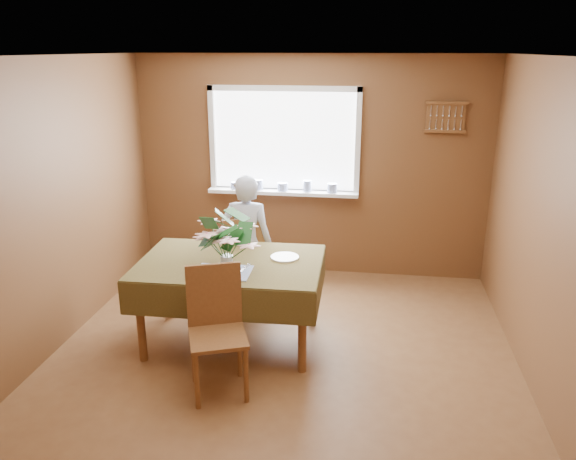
# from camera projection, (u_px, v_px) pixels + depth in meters

# --- Properties ---
(floor) EXTENTS (4.50, 4.50, 0.00)m
(floor) POSITION_uv_depth(u_px,v_px,m) (278.00, 370.00, 4.67)
(floor) COLOR brown
(floor) RESTS_ON ground
(ceiling) EXTENTS (4.50, 4.50, 0.00)m
(ceiling) POSITION_uv_depth(u_px,v_px,m) (276.00, 56.00, 3.89)
(ceiling) COLOR white
(ceiling) RESTS_ON wall_back
(wall_back) EXTENTS (4.00, 0.00, 4.00)m
(wall_back) POSITION_uv_depth(u_px,v_px,m) (310.00, 168.00, 6.40)
(wall_back) COLOR brown
(wall_back) RESTS_ON floor
(wall_front) EXTENTS (4.00, 0.00, 4.00)m
(wall_front) POSITION_uv_depth(u_px,v_px,m) (180.00, 402.00, 2.17)
(wall_front) COLOR brown
(wall_front) RESTS_ON floor
(wall_left) EXTENTS (0.00, 4.50, 4.50)m
(wall_left) POSITION_uv_depth(u_px,v_px,m) (35.00, 216.00, 4.57)
(wall_left) COLOR brown
(wall_left) RESTS_ON floor
(wall_right) EXTENTS (0.00, 4.50, 4.50)m
(wall_right) POSITION_uv_depth(u_px,v_px,m) (553.00, 240.00, 4.00)
(wall_right) COLOR brown
(wall_right) RESTS_ON floor
(window_assembly) EXTENTS (1.72, 0.20, 1.22)m
(window_assembly) POSITION_uv_depth(u_px,v_px,m) (284.00, 159.00, 6.36)
(window_assembly) COLOR white
(window_assembly) RESTS_ON wall_back
(spoon_rack) EXTENTS (0.44, 0.05, 0.33)m
(spoon_rack) POSITION_uv_depth(u_px,v_px,m) (446.00, 117.00, 5.97)
(spoon_rack) COLOR brown
(spoon_rack) RESTS_ON wall_back
(dining_table) EXTENTS (1.63, 1.13, 0.78)m
(dining_table) POSITION_uv_depth(u_px,v_px,m) (230.00, 271.00, 4.93)
(dining_table) COLOR brown
(dining_table) RESTS_ON floor
(chair_far) EXTENTS (0.53, 0.53, 0.96)m
(chair_far) POSITION_uv_depth(u_px,v_px,m) (243.00, 257.00, 5.72)
(chair_far) COLOR brown
(chair_far) RESTS_ON floor
(chair_near) EXTENTS (0.55, 0.55, 0.99)m
(chair_near) POSITION_uv_depth(u_px,v_px,m) (216.00, 324.00, 4.30)
(chair_near) COLOR brown
(chair_near) RESTS_ON floor
(seated_woman) EXTENTS (0.52, 0.35, 1.39)m
(seated_woman) POSITION_uv_depth(u_px,v_px,m) (247.00, 242.00, 5.62)
(seated_woman) COLOR white
(seated_woman) RESTS_ON floor
(flower_bouquet) EXTENTS (0.53, 0.53, 0.46)m
(flower_bouquet) POSITION_uv_depth(u_px,v_px,m) (226.00, 237.00, 4.62)
(flower_bouquet) COLOR white
(flower_bouquet) RESTS_ON dining_table
(side_plate) EXTENTS (0.32, 0.32, 0.01)m
(side_plate) POSITION_uv_depth(u_px,v_px,m) (285.00, 257.00, 4.98)
(side_plate) COLOR white
(side_plate) RESTS_ON dining_table
(table_knife) EXTENTS (0.07, 0.24, 0.00)m
(table_knife) POSITION_uv_depth(u_px,v_px,m) (244.00, 269.00, 4.71)
(table_knife) COLOR silver
(table_knife) RESTS_ON dining_table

